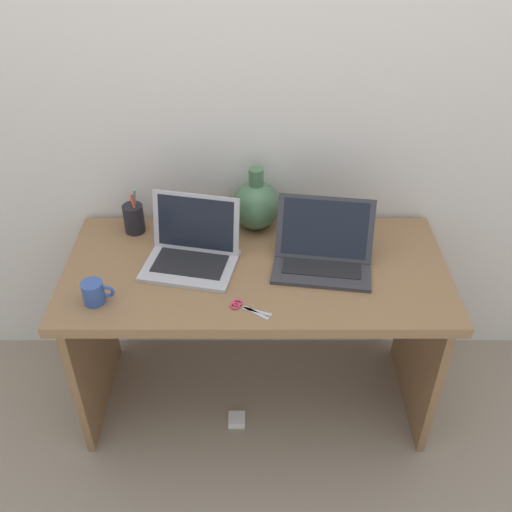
{
  "coord_description": "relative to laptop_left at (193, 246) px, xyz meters",
  "views": [
    {
      "loc": [
        -0.0,
        -1.67,
        2.03
      ],
      "look_at": [
        0.0,
        0.0,
        0.77
      ],
      "focal_mm": 40.94,
      "sensor_mm": 36.0,
      "label": 1
    }
  ],
  "objects": [
    {
      "name": "laptop_right",
      "position": [
        0.48,
        -0.01,
        -0.0
      ],
      "size": [
        0.38,
        0.3,
        0.22
      ],
      "color": "#333338",
      "rests_on": "desk"
    },
    {
      "name": "scissors",
      "position": [
        0.19,
        -0.27,
        -0.06
      ],
      "size": [
        0.14,
        0.1,
        0.01
      ],
      "color": "#B7B7BC",
      "rests_on": "desk"
    },
    {
      "name": "green_vase",
      "position": [
        0.23,
        0.22,
        0.04
      ],
      "size": [
        0.19,
        0.19,
        0.26
      ],
      "color": "#47704C",
      "rests_on": "desk"
    },
    {
      "name": "coffee_mug",
      "position": [
        -0.31,
        -0.24,
        -0.02
      ],
      "size": [
        0.11,
        0.07,
        0.08
      ],
      "color": "#335199",
      "rests_on": "desk"
    },
    {
      "name": "ground_plane",
      "position": [
        0.23,
        -0.05,
        -0.79
      ],
      "size": [
        6.0,
        6.0,
        0.0
      ],
      "primitive_type": "plane",
      "color": "gray"
    },
    {
      "name": "laptop_left",
      "position": [
        0.0,
        0.0,
        0.0
      ],
      "size": [
        0.37,
        0.31,
        0.24
      ],
      "color": "#B2B2B7",
      "rests_on": "desk"
    },
    {
      "name": "back_wall",
      "position": [
        0.23,
        0.32,
        0.41
      ],
      "size": [
        4.4,
        0.04,
        2.4
      ],
      "primitive_type": "cube",
      "color": "silver",
      "rests_on": "ground"
    },
    {
      "name": "pen_cup",
      "position": [
        -0.25,
        0.19,
        -0.0
      ],
      "size": [
        0.08,
        0.08,
        0.18
      ],
      "color": "black",
      "rests_on": "desk"
    },
    {
      "name": "power_brick",
      "position": [
        0.15,
        -0.18,
        -0.77
      ],
      "size": [
        0.07,
        0.07,
        0.03
      ],
      "primitive_type": "cube",
      "color": "white",
      "rests_on": "ground"
    },
    {
      "name": "desk",
      "position": [
        0.23,
        -0.05,
        -0.22
      ],
      "size": [
        1.4,
        0.65,
        0.72
      ],
      "color": "olive",
      "rests_on": "ground"
    }
  ]
}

